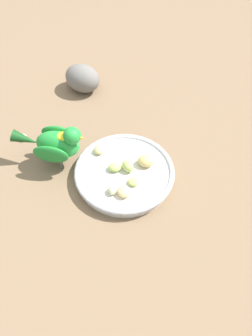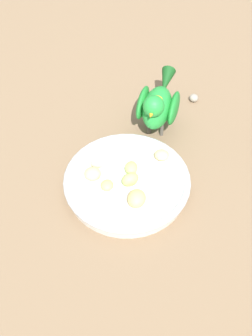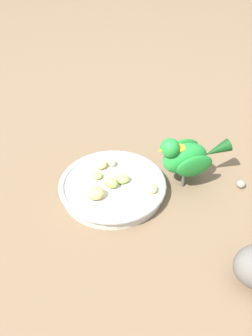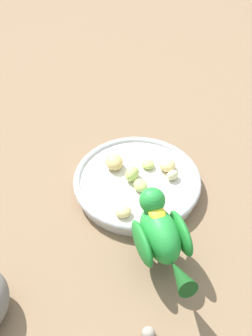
# 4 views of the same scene
# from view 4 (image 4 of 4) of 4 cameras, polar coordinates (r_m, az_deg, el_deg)

# --- Properties ---
(ground_plane) EXTENTS (4.00, 4.00, 0.00)m
(ground_plane) POSITION_cam_4_polar(r_m,az_deg,el_deg) (0.90, 0.02, -3.28)
(ground_plane) COLOR #7A6047
(feeding_bowl) EXTENTS (0.24, 0.24, 0.03)m
(feeding_bowl) POSITION_cam_4_polar(r_m,az_deg,el_deg) (0.90, 1.35, -1.80)
(feeding_bowl) COLOR beige
(feeding_bowl) RESTS_ON ground_plane
(apple_piece_0) EXTENTS (0.03, 0.03, 0.02)m
(apple_piece_0) POSITION_cam_4_polar(r_m,az_deg,el_deg) (0.89, 5.64, -0.87)
(apple_piece_0) COLOR beige
(apple_piece_0) RESTS_ON feeding_bowl
(apple_piece_1) EXTENTS (0.04, 0.04, 0.02)m
(apple_piece_1) POSITION_cam_4_polar(r_m,az_deg,el_deg) (0.91, 5.02, 0.34)
(apple_piece_1) COLOR #E5C67F
(apple_piece_1) RESTS_ON feeding_bowl
(apple_piece_2) EXTENTS (0.05, 0.05, 0.03)m
(apple_piece_2) POSITION_cam_4_polar(r_m,az_deg,el_deg) (0.91, -1.42, 0.73)
(apple_piece_2) COLOR tan
(apple_piece_2) RESTS_ON feeding_bowl
(apple_piece_3) EXTENTS (0.04, 0.04, 0.02)m
(apple_piece_3) POSITION_cam_4_polar(r_m,az_deg,el_deg) (0.87, 1.76, -2.13)
(apple_piece_3) COLOR #B2CC66
(apple_piece_3) RESTS_ON feeding_bowl
(apple_piece_4) EXTENTS (0.04, 0.04, 0.02)m
(apple_piece_4) POSITION_cam_4_polar(r_m,az_deg,el_deg) (0.83, -0.35, -5.24)
(apple_piece_4) COLOR #E5C67F
(apple_piece_4) RESTS_ON feeding_bowl
(apple_piece_5) EXTENTS (0.03, 0.03, 0.01)m
(apple_piece_5) POSITION_cam_4_polar(r_m,az_deg,el_deg) (0.91, 2.65, 0.46)
(apple_piece_5) COLOR #B2CC66
(apple_piece_5) RESTS_ON feeding_bowl
(apple_piece_6) EXTENTS (0.04, 0.03, 0.03)m
(apple_piece_6) POSITION_cam_4_polar(r_m,az_deg,el_deg) (0.88, 0.99, -0.80)
(apple_piece_6) COLOR #B2CC66
(apple_piece_6) RESTS_ON feeding_bowl
(parrot) EXTENTS (0.15, 0.15, 0.13)m
(parrot) POSITION_cam_4_polar(r_m,az_deg,el_deg) (0.75, 4.23, -7.98)
(parrot) COLOR #59544C
(parrot) RESTS_ON ground_plane
(pebble_0) EXTENTS (0.03, 0.03, 0.02)m
(pebble_0) POSITION_cam_4_polar(r_m,az_deg,el_deg) (0.73, 2.73, -19.27)
(pebble_0) COLOR gray
(pebble_0) RESTS_ON ground_plane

